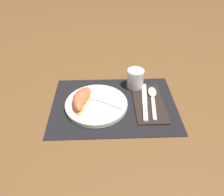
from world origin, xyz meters
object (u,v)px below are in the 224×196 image
(citrus_wedge_1, at_px, (81,99))
(knife, at_px, (145,102))
(citrus_wedge_0, at_px, (82,96))
(citrus_wedge_2, at_px, (78,102))
(juice_glass, at_px, (135,80))
(fork, at_px, (98,99))
(spoon, at_px, (153,96))
(plate, at_px, (96,104))

(citrus_wedge_1, bearing_deg, knife, 1.17)
(citrus_wedge_0, distance_m, citrus_wedge_2, 0.04)
(juice_glass, bearing_deg, fork, -145.81)
(citrus_wedge_1, bearing_deg, spoon, 7.89)
(juice_glass, xyz_separation_m, citrus_wedge_1, (-0.21, -0.11, -0.00))
(citrus_wedge_2, bearing_deg, knife, 5.88)
(plate, distance_m, spoon, 0.22)
(plate, xyz_separation_m, spoon, (0.22, 0.04, -0.00))
(knife, relative_size, citrus_wedge_0, 1.96)
(citrus_wedge_1, bearing_deg, plate, -5.41)
(spoon, xyz_separation_m, citrus_wedge_1, (-0.27, -0.04, 0.02))
(knife, bearing_deg, juice_glass, 102.92)
(plate, height_order, citrus_wedge_2, citrus_wedge_2)
(spoon, bearing_deg, citrus_wedge_2, -168.34)
(citrus_wedge_2, bearing_deg, citrus_wedge_0, 70.47)
(plate, relative_size, citrus_wedge_0, 2.06)
(spoon, relative_size, citrus_wedge_0, 1.70)
(juice_glass, relative_size, citrus_wedge_0, 0.70)
(spoon, bearing_deg, citrus_wedge_1, -172.11)
(juice_glass, distance_m, fork, 0.18)
(citrus_wedge_2, bearing_deg, citrus_wedge_1, 63.36)
(juice_glass, xyz_separation_m, knife, (0.03, -0.11, -0.03))
(juice_glass, distance_m, citrus_wedge_1, 0.24)
(plate, height_order, knife, plate)
(citrus_wedge_0, bearing_deg, citrus_wedge_1, -98.36)
(spoon, bearing_deg, citrus_wedge_0, -175.09)
(juice_glass, bearing_deg, citrus_wedge_1, -151.69)
(plate, xyz_separation_m, knife, (0.18, 0.01, -0.00))
(knife, distance_m, spoon, 0.05)
(fork, xyz_separation_m, citrus_wedge_2, (-0.07, -0.03, 0.01))
(plate, height_order, fork, fork)
(fork, bearing_deg, citrus_wedge_2, -155.80)
(spoon, distance_m, citrus_wedge_1, 0.28)
(juice_glass, bearing_deg, citrus_wedge_2, -148.77)
(citrus_wedge_0, xyz_separation_m, citrus_wedge_2, (-0.01, -0.04, -0.00))
(plate, bearing_deg, citrus_wedge_2, -166.56)
(citrus_wedge_2, bearing_deg, fork, 24.20)
(knife, bearing_deg, spoon, 42.59)
(citrus_wedge_0, bearing_deg, fork, -3.41)
(plate, distance_m, citrus_wedge_2, 0.07)
(fork, xyz_separation_m, citrus_wedge_1, (-0.06, -0.01, 0.01))
(juice_glass, xyz_separation_m, citrus_wedge_0, (-0.21, -0.10, -0.00))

